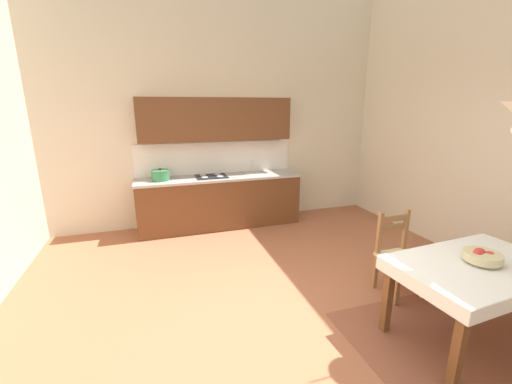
# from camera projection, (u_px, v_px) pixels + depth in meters

# --- Properties ---
(ground_plane) EXTENTS (6.38, 6.86, 0.10)m
(ground_plane) POSITION_uv_depth(u_px,v_px,m) (293.00, 325.00, 3.21)
(ground_plane) COLOR #A86042
(wall_back) EXTENTS (6.38, 0.12, 4.04)m
(wall_back) POSITION_uv_depth(u_px,v_px,m) (221.00, 108.00, 5.60)
(wall_back) COLOR beige
(wall_back) RESTS_ON ground_plane
(area_rug) EXTENTS (2.10, 1.60, 0.01)m
(area_rug) POSITION_uv_depth(u_px,v_px,m) (474.00, 344.00, 2.89)
(area_rug) COLOR brown
(area_rug) RESTS_ON ground_plane
(kitchen_cabinetry) EXTENTS (2.80, 0.63, 2.20)m
(kitchen_cabinetry) POSITION_uv_depth(u_px,v_px,m) (219.00, 178.00, 5.56)
(kitchen_cabinetry) COLOR brown
(kitchen_cabinetry) RESTS_ON ground_plane
(dining_table) EXTENTS (1.48, 0.98, 0.75)m
(dining_table) POSITION_uv_depth(u_px,v_px,m) (476.00, 277.00, 2.82)
(dining_table) COLOR brown
(dining_table) RESTS_ON ground_plane
(dining_chair_kitchen_side) EXTENTS (0.42, 0.42, 0.93)m
(dining_chair_kitchen_side) POSITION_uv_depth(u_px,v_px,m) (399.00, 256.00, 3.60)
(dining_chair_kitchen_side) COLOR #D1BC89
(dining_chair_kitchen_side) RESTS_ON ground_plane
(fruit_bowl) EXTENTS (0.30, 0.30, 0.12)m
(fruit_bowl) POSITION_uv_depth(u_px,v_px,m) (482.00, 256.00, 2.78)
(fruit_bowl) COLOR beige
(fruit_bowl) RESTS_ON dining_table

